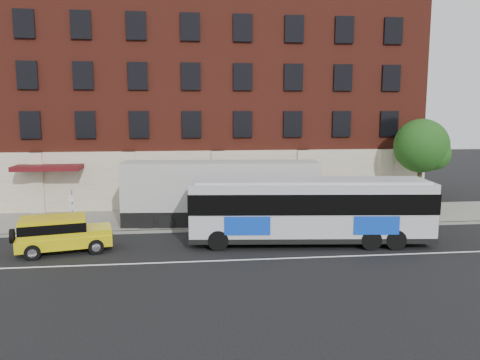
{
  "coord_description": "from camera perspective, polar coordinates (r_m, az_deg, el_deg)",
  "views": [
    {
      "loc": [
        -2.13,
        -20.54,
        6.86
      ],
      "look_at": [
        0.83,
        5.5,
        3.02
      ],
      "focal_mm": 35.41,
      "sensor_mm": 36.0,
      "label": 1
    }
  ],
  "objects": [
    {
      "name": "sign_pole",
      "position": [
        27.96,
        -19.56,
        -3.31
      ],
      "size": [
        0.3,
        0.2,
        2.5
      ],
      "color": "slate",
      "rests_on": "ground"
    },
    {
      "name": "yellow_suv",
      "position": [
        24.75,
        -20.9,
        -5.88
      ],
      "size": [
        4.78,
        2.77,
        1.78
      ],
      "color": "#D7C60D",
      "rests_on": "ground"
    },
    {
      "name": "sidewalk",
      "position": [
        30.38,
        -2.31,
        -4.58
      ],
      "size": [
        60.0,
        6.0,
        0.15
      ],
      "primitive_type": "cube",
      "color": "gray",
      "rests_on": "ground"
    },
    {
      "name": "ground",
      "position": [
        21.75,
        -0.55,
        -10.05
      ],
      "size": [
        120.0,
        120.0,
        0.0
      ],
      "primitive_type": "plane",
      "color": "black",
      "rests_on": "ground"
    },
    {
      "name": "city_bus",
      "position": [
        24.71,
        8.48,
        -3.4
      ],
      "size": [
        12.6,
        3.86,
        3.4
      ],
      "color": "#B7B7C1",
      "rests_on": "ground"
    },
    {
      "name": "building",
      "position": [
        37.52,
        -3.29,
        9.42
      ],
      "size": [
        30.0,
        12.1,
        15.0
      ],
      "color": "#5D2016",
      "rests_on": "sidewalk"
    },
    {
      "name": "street_tree",
      "position": [
        33.95,
        21.07,
        3.63
      ],
      "size": [
        3.6,
        3.6,
        6.2
      ],
      "color": "#322619",
      "rests_on": "sidewalk"
    },
    {
      "name": "lane_line",
      "position": [
        22.23,
        -0.68,
        -9.63
      ],
      "size": [
        60.0,
        0.12,
        0.01
      ],
      "primitive_type": "cube",
      "color": "white",
      "rests_on": "ground"
    },
    {
      "name": "shipping_container",
      "position": [
        28.36,
        -2.28,
        -1.72
      ],
      "size": [
        11.76,
        3.27,
        3.87
      ],
      "color": "black",
      "rests_on": "ground"
    },
    {
      "name": "kerb",
      "position": [
        27.47,
        -1.85,
        -5.97
      ],
      "size": [
        60.0,
        0.25,
        0.15
      ],
      "primitive_type": "cube",
      "color": "gray",
      "rests_on": "ground"
    }
  ]
}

